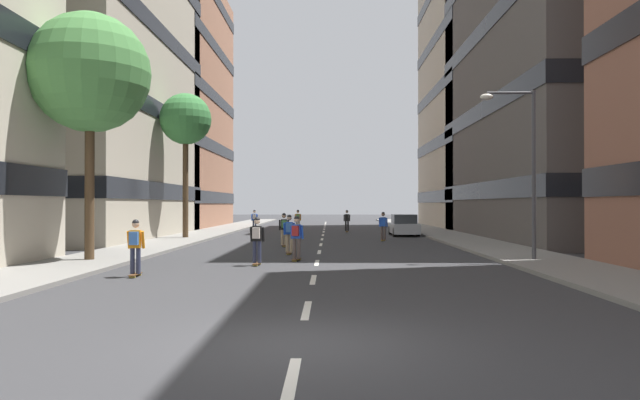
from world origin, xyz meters
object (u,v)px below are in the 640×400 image
(skater_7, at_px, (284,227))
(skater_1, at_px, (257,238))
(skater_3, at_px, (383,225))
(skater_4, at_px, (296,235))
(street_tree_mid, at_px, (186,121))
(skater_6, at_px, (254,219))
(street_tree_near, at_px, (90,73))
(streetlamp_right, at_px, (524,155))
(skater_2, at_px, (298,219))
(skater_0, at_px, (347,220))
(parked_car_near, at_px, (404,226))
(skater_5, at_px, (289,232))
(skater_8, at_px, (135,244))

(skater_7, bearing_deg, skater_1, -91.51)
(skater_3, distance_m, skater_4, 13.53)
(street_tree_mid, xyz_separation_m, skater_4, (7.86, -13.94, -6.56))
(skater_7, bearing_deg, skater_3, 41.02)
(street_tree_mid, bearing_deg, skater_6, 75.63)
(skater_4, relative_size, skater_7, 1.00)
(street_tree_near, xyz_separation_m, skater_1, (6.51, -0.79, -6.24))
(streetlamp_right, height_order, skater_2, streetlamp_right)
(skater_0, height_order, skater_4, same)
(street_tree_near, relative_size, streetlamp_right, 1.45)
(street_tree_near, distance_m, streetlamp_right, 16.96)
(skater_4, xyz_separation_m, skater_6, (-4.94, 25.37, 0.00))
(parked_car_near, bearing_deg, skater_2, 138.56)
(parked_car_near, relative_size, skater_6, 2.47)
(skater_1, bearing_deg, skater_2, 89.97)
(skater_7, bearing_deg, skater_2, 90.75)
(skater_5, bearing_deg, skater_8, -117.17)
(skater_3, relative_size, skater_5, 1.00)
(streetlamp_right, height_order, skater_4, streetlamp_right)
(skater_6, bearing_deg, skater_7, -77.71)
(skater_6, bearing_deg, skater_3, -52.99)
(street_tree_near, xyz_separation_m, skater_8, (3.16, -4.18, -6.24))
(parked_car_near, distance_m, streetlamp_right, 19.65)
(skater_5, bearing_deg, skater_2, 92.11)
(skater_6, bearing_deg, parked_car_near, -29.92)
(skater_0, bearing_deg, skater_2, 157.25)
(skater_1, distance_m, skater_4, 2.19)
(streetlamp_right, height_order, skater_1, streetlamp_right)
(streetlamp_right, bearing_deg, parked_car_near, 96.53)
(skater_2, height_order, skater_5, same)
(skater_2, bearing_deg, skater_8, -96.22)
(skater_0, height_order, skater_1, same)
(streetlamp_right, bearing_deg, skater_8, -161.14)
(skater_3, xyz_separation_m, skater_7, (-5.69, -4.95, 0.03))
(parked_car_near, bearing_deg, skater_1, -111.27)
(street_tree_mid, distance_m, skater_7, 11.26)
(skater_0, distance_m, skater_2, 4.39)
(street_tree_mid, bearing_deg, street_tree_near, -90.00)
(skater_1, bearing_deg, skater_0, 81.04)
(street_tree_mid, height_order, skater_8, street_tree_mid)
(street_tree_mid, distance_m, skater_4, 17.30)
(skater_4, bearing_deg, skater_5, 99.25)
(skater_6, bearing_deg, skater_0, -9.84)
(streetlamp_right, relative_size, skater_6, 3.65)
(streetlamp_right, bearing_deg, skater_2, 111.14)
(skater_0, relative_size, skater_3, 1.00)
(parked_car_near, relative_size, skater_2, 2.47)
(skater_5, xyz_separation_m, skater_8, (-4.20, -8.19, 0.00))
(streetlamp_right, xyz_separation_m, skater_8, (-13.51, -4.61, -3.12))
(street_tree_mid, height_order, skater_6, street_tree_mid)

